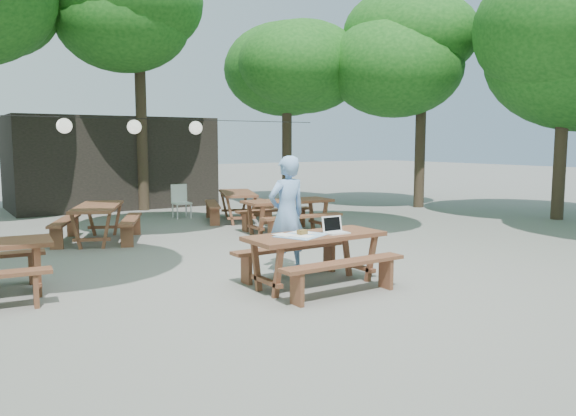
% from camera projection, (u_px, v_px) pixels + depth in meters
% --- Properties ---
extents(ground, '(80.00, 80.00, 0.00)m').
position_uv_depth(ground, '(273.00, 271.00, 8.90)').
color(ground, slate).
rests_on(ground, ground).
extents(pavilion, '(6.00, 3.00, 2.80)m').
position_uv_depth(pavilion, '(111.00, 162.00, 17.73)').
color(pavilion, black).
rests_on(pavilion, ground).
extents(main_picnic_table, '(2.00, 1.58, 0.75)m').
position_uv_depth(main_picnic_table, '(315.00, 259.00, 7.93)').
color(main_picnic_table, '#4F2F1C').
rests_on(main_picnic_table, ground).
extents(picnic_table_ne, '(2.05, 1.71, 0.75)m').
position_uv_depth(picnic_table_ne, '(288.00, 216.00, 12.59)').
color(picnic_table_ne, '#4F2F1C').
rests_on(picnic_table_ne, ground).
extents(picnic_table_far_w, '(2.21, 2.37, 0.75)m').
position_uv_depth(picnic_table_far_w, '(98.00, 223.00, 11.49)').
color(picnic_table_far_w, '#4F2F1C').
rests_on(picnic_table_far_w, ground).
extents(picnic_table_far_e, '(2.17, 2.35, 0.75)m').
position_uv_depth(picnic_table_far_e, '(238.00, 206.00, 14.55)').
color(picnic_table_far_e, '#4F2F1C').
rests_on(picnic_table_far_e, ground).
extents(woman, '(0.68, 0.47, 1.83)m').
position_uv_depth(woman, '(287.00, 214.00, 8.80)').
color(woman, '#7DA9E4').
rests_on(woman, ground).
extents(plastic_chair, '(0.46, 0.46, 0.90)m').
position_uv_depth(plastic_chair, '(182.00, 208.00, 15.11)').
color(plastic_chair, silver).
rests_on(plastic_chair, ground).
extents(laptop, '(0.34, 0.27, 0.24)m').
position_uv_depth(laptop, '(335.00, 229.00, 7.96)').
color(laptop, white).
rests_on(laptop, main_picnic_table).
extents(tabletop_clutter, '(0.82, 0.77, 0.08)m').
position_uv_depth(tabletop_clutter, '(301.00, 235.00, 7.77)').
color(tabletop_clutter, '#3A80C6').
rests_on(tabletop_clutter, main_picnic_table).
extents(paper_lanterns, '(9.00, 0.34, 0.38)m').
position_uv_depth(paper_lanterns, '(135.00, 127.00, 13.50)').
color(paper_lanterns, black).
rests_on(paper_lanterns, ground).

